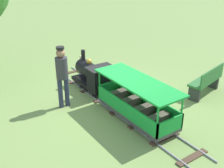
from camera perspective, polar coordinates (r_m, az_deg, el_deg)
name	(u,v)px	position (r m, az deg, el deg)	size (l,w,h in m)	color
ground_plane	(110,101)	(7.59, -0.46, -3.50)	(60.00, 60.00, 0.00)	#75934C
track	(114,104)	(7.42, 0.49, -4.04)	(0.79, 6.05, 0.04)	gray
locomotive	(94,75)	(8.00, -3.71, 1.80)	(0.75, 1.45, 1.04)	black
passenger_car	(136,104)	(6.60, 5.00, -4.04)	(0.85, 2.35, 0.97)	#3F3F3F
conductor_person	(62,72)	(7.04, -10.21, 2.35)	(0.30, 0.30, 1.62)	#282D47
park_bench	(207,81)	(8.21, 18.85, 0.59)	(1.35, 0.66, 0.82)	#2D6B33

